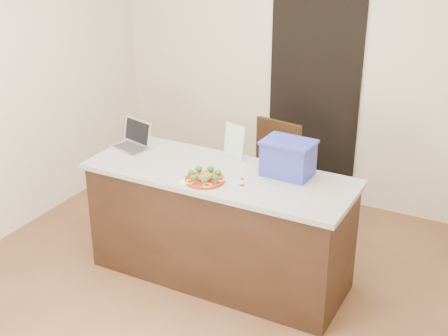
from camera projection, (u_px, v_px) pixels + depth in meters
The scene contains 16 objects.
ground at pixel (204, 291), 4.85m from camera, with size 4.00×4.00×0.00m, color brown.
room_shell at pixel (201, 91), 4.19m from camera, with size 4.00×4.00×4.00m.
doorway at pixel (313, 101), 6.00m from camera, with size 0.90×0.02×2.00m, color black.
island at pixel (219, 225), 4.87m from camera, with size 2.06×0.76×0.92m.
plate at pixel (205, 180), 4.53m from camera, with size 0.29×0.29×0.02m.
meatballs at pixel (205, 176), 4.51m from camera, with size 0.11×0.12×0.04m.
broccoli at pixel (205, 174), 4.51m from camera, with size 0.25×0.25×0.04m.
pepper_rings at pixel (205, 178), 4.52m from camera, with size 0.29×0.28×0.01m.
napkin at pixel (193, 181), 4.53m from camera, with size 0.15×0.15×0.01m, color white.
fork at pixel (192, 179), 4.54m from camera, with size 0.04×0.17×0.00m.
knife at pixel (196, 182), 4.50m from camera, with size 0.05×0.19×0.01m.
yogurt_bottle at pixel (242, 183), 4.43m from camera, with size 0.03×0.03×0.07m.
laptop at pixel (134, 140), 5.12m from camera, with size 0.35×0.32×0.22m.
leaflet at pixel (234, 142), 4.87m from camera, with size 0.19×0.00×0.28m, color white.
blue_box at pixel (288, 158), 4.58m from camera, with size 0.39×0.29×0.27m.
chair at pixel (272, 171), 5.55m from camera, with size 0.51×0.51×1.00m.
Camera 1 is at (2.02, -3.50, 2.85)m, focal length 50.00 mm.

